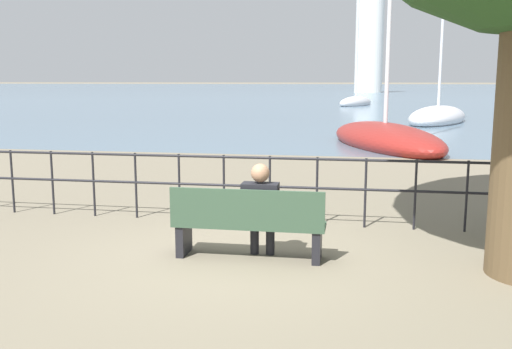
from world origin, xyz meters
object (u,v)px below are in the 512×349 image
Objects in this scene: sailboat_1 at (356,102)px; sailboat_0 at (438,117)px; seated_person_left at (261,206)px; sailboat_2 at (385,137)px; park_bench at (248,225)px; harbor_lighthouse at (369,37)px.

sailboat_0 is at bearing -55.32° from sailboat_1.
sailboat_0 is at bearing 77.44° from seated_person_left.
sailboat_1 is 0.74× the size of sailboat_2.
sailboat_0 is at bearing 77.16° from park_bench.
sailboat_1 is at bearing -92.24° from harbor_lighthouse.
seated_person_left is 24.59m from sailboat_0.
seated_person_left is 0.06× the size of harbor_lighthouse.
sailboat_2 is at bearing -65.63° from sailboat_1.
sailboat_1 is (-4.20, 19.56, 0.02)m from sailboat_0.
sailboat_0 reaches higher than park_bench.
seated_person_left is at bearing 28.83° from park_bench.
sailboat_2 is at bearing 80.48° from seated_person_left.
sailboat_1 is at bearing 88.30° from park_bench.
sailboat_2 is at bearing 79.91° from park_bench.
sailboat_0 is 0.40× the size of harbor_lighthouse.
harbor_lighthouse is (3.33, 95.76, 9.01)m from park_bench.
harbor_lighthouse reaches higher than sailboat_0.
sailboat_2 is (0.97, -30.95, -0.00)m from sailboat_1.
seated_person_left is 12.80m from sailboat_2.
seated_person_left is at bearing -68.94° from sailboat_1.
park_bench is 96.24m from harbor_lighthouse.
seated_person_left is 0.15× the size of sailboat_0.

